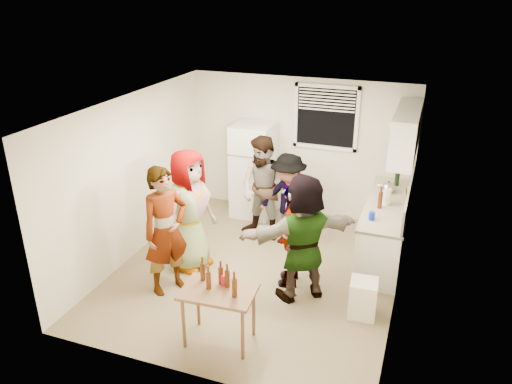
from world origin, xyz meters
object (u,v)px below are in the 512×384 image
at_px(refrigerator, 253,170).
at_px(beer_bottle_counter, 379,208).
at_px(guest_stripe, 170,288).
at_px(guest_back_left, 264,236).
at_px(serving_table, 220,341).
at_px(wine_bottle, 396,185).
at_px(red_cup, 225,284).
at_px(blue_cup, 371,220).
at_px(guest_grey, 192,265).
at_px(guest_back_right, 287,243).
at_px(guest_black, 292,282).
at_px(beer_bottle_table, 235,296).
at_px(trash_bin, 363,298).
at_px(kettle, 388,193).
at_px(guest_orange, 301,295).

height_order(refrigerator, beer_bottle_counter, refrigerator).
bearing_deg(guest_stripe, guest_back_left, 9.57).
bearing_deg(serving_table, beer_bottle_counter, 59.42).
distance_m(wine_bottle, red_cup, 3.75).
height_order(blue_cup, guest_grey, blue_cup).
relative_size(guest_back_right, guest_black, 1.03).
xyz_separation_m(beer_bottle_counter, guest_back_right, (-1.43, 0.08, -0.90)).
xyz_separation_m(guest_back_left, guest_back_right, (0.43, -0.09, 0.00)).
relative_size(beer_bottle_table, red_cup, 1.85).
distance_m(beer_bottle_counter, serving_table, 3.06).
relative_size(red_cup, guest_stripe, 0.07).
bearing_deg(guest_back_left, blue_cup, -6.26).
relative_size(blue_cup, guest_back_left, 0.07).
relative_size(trash_bin, guest_back_left, 0.29).
height_order(refrigerator, guest_back_right, refrigerator).
relative_size(kettle, wine_bottle, 0.82).
relative_size(red_cup, guest_black, 0.09).
bearing_deg(guest_black, serving_table, -25.06).
xyz_separation_m(wine_bottle, serving_table, (-1.64, -3.52, -0.90)).
height_order(beer_bottle_table, guest_back_right, beer_bottle_table).
distance_m(guest_grey, guest_stripe, 0.66).
bearing_deg(refrigerator, trash_bin, -45.37).
xyz_separation_m(refrigerator, kettle, (2.40, -0.35, 0.05)).
distance_m(blue_cup, trash_bin, 1.18).
height_order(kettle, guest_back_right, kettle).
distance_m(guest_grey, guest_black, 1.55).
relative_size(serving_table, beer_bottle_table, 3.57).
bearing_deg(serving_table, refrigerator, 103.79).
distance_m(blue_cup, guest_back_right, 1.72).
xyz_separation_m(blue_cup, guest_grey, (-2.53, -0.64, -0.90)).
relative_size(guest_grey, guest_orange, 1.04).
distance_m(guest_back_right, guest_orange, 1.47).
xyz_separation_m(kettle, blue_cup, (-0.10, -1.08, 0.00)).
bearing_deg(wine_bottle, blue_cup, -98.09).
bearing_deg(serving_table, kettle, 64.04).
bearing_deg(beer_bottle_table, guest_back_left, 102.32).
bearing_deg(guest_black, guest_back_left, -152.99).
xyz_separation_m(wine_bottle, guest_black, (-1.18, -2.00, -0.90)).
height_order(guest_back_right, guest_black, guest_back_right).
bearing_deg(guest_grey, guest_back_left, -15.37).
relative_size(refrigerator, red_cup, 13.18).
height_order(wine_bottle, guest_back_left, wine_bottle).
distance_m(wine_bottle, guest_back_left, 2.36).
height_order(kettle, beer_bottle_table, kettle).
bearing_deg(blue_cup, guest_stripe, -152.93).
bearing_deg(refrigerator, kettle, -8.30).
bearing_deg(guest_back_right, red_cup, -74.43).
height_order(kettle, wine_bottle, wine_bottle).
bearing_deg(wine_bottle, kettle, -105.48).
height_order(wine_bottle, guest_orange, wine_bottle).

